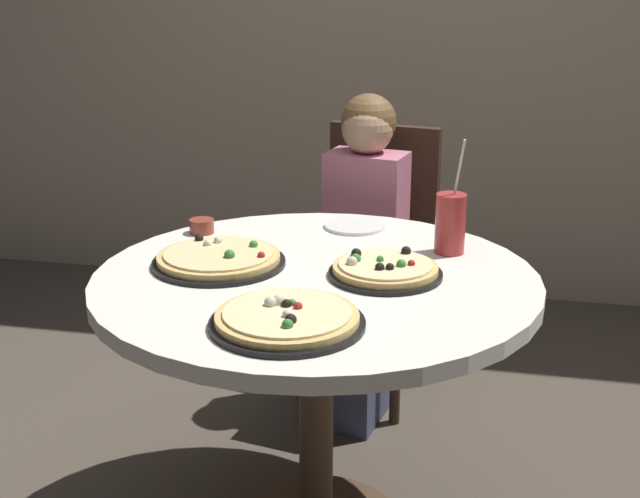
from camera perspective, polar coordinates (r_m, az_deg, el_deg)
dining_table at (r=2.13m, az=-0.28°, el=-4.53°), size 1.11×1.11×0.75m
chair_wooden at (r=3.00m, az=3.69°, el=0.16°), size 0.47×0.47×0.95m
diner_child at (r=2.86m, az=2.56°, el=-1.78°), size 0.31×0.43×1.08m
pizza_veggie at (r=2.17m, az=-6.83°, el=-0.65°), size 0.34×0.34×0.05m
pizza_cheese at (r=1.79m, az=-2.24°, el=-4.72°), size 0.33×0.33×0.05m
pizza_pepperoni at (r=2.08m, az=4.39°, el=-1.40°), size 0.28×0.28×0.05m
soda_cup at (r=2.25m, az=8.78°, el=1.73°), size 0.08×0.08×0.31m
sauce_bowl at (r=2.43m, az=-7.97°, el=1.54°), size 0.07×0.07×0.04m
plate_small at (r=2.47m, az=2.39°, el=1.58°), size 0.18×0.18×0.01m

